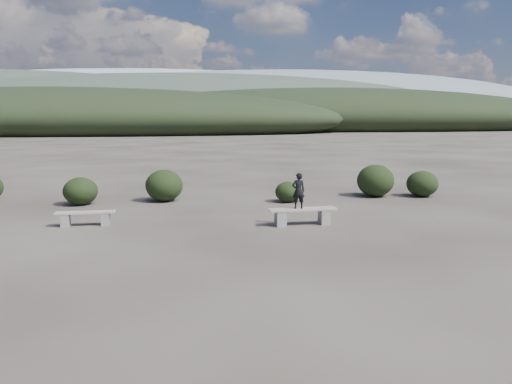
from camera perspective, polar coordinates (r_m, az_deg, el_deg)
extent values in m
plane|color=#2B2621|center=(10.09, 2.12, -9.14)|extent=(1200.00, 1200.00, 0.00)
cube|color=slate|center=(15.12, -20.95, -3.02)|extent=(0.24, 0.33, 0.37)
cube|color=slate|center=(14.94, -16.82, -2.96)|extent=(0.24, 0.33, 0.37)
cube|color=gray|center=(14.99, -18.93, -2.22)|extent=(1.66, 0.40, 0.05)
cube|color=slate|center=(14.20, 2.82, -3.05)|extent=(0.30, 0.40, 0.44)
cube|color=slate|center=(14.57, 7.80, -2.82)|extent=(0.30, 0.40, 0.44)
cube|color=gray|center=(14.32, 5.36, -1.97)|extent=(1.98, 0.54, 0.05)
imported|color=black|center=(14.20, 4.87, 0.14)|extent=(0.38, 0.26, 1.02)
ellipsoid|color=black|center=(18.64, -19.42, 0.10)|extent=(1.19, 1.19, 0.98)
ellipsoid|color=black|center=(18.63, -10.46, 0.73)|extent=(1.36, 1.36, 1.17)
ellipsoid|color=black|center=(18.20, 3.68, 0.02)|extent=(0.94, 0.94, 0.75)
ellipsoid|color=black|center=(19.97, 13.49, 1.28)|extent=(1.43, 1.43, 1.25)
ellipsoid|color=black|center=(20.46, 18.47, 0.90)|extent=(1.21, 1.21, 1.01)
ellipsoid|color=black|center=(102.17, -21.18, 7.75)|extent=(110.00, 40.00, 12.00)
ellipsoid|color=black|center=(124.97, 9.39, 8.45)|extent=(120.00, 44.00, 14.00)
ellipsoid|color=#2F3A30|center=(169.50, -7.30, 9.24)|extent=(190.00, 64.00, 24.00)
ellipsoid|color=slate|center=(317.74, 5.34, 9.71)|extent=(340.00, 110.00, 44.00)
ellipsoid|color=#999FAC|center=(410.56, -11.90, 9.67)|extent=(460.00, 140.00, 56.00)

